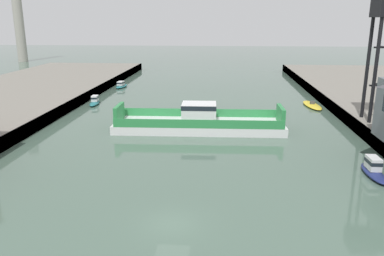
{
  "coord_description": "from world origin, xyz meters",
  "views": [
    {
      "loc": [
        3.45,
        -24.9,
        14.17
      ],
      "look_at": [
        0.0,
        18.68,
        2.0
      ],
      "focal_mm": 36.38,
      "sensor_mm": 36.0,
      "label": 1
    }
  ],
  "objects_px": {
    "chain_ferry": "(199,122)",
    "moored_boat_mid_left": "(95,101)",
    "smokestack_distant_a": "(17,8)",
    "moored_boat_near_right": "(121,85)",
    "moored_boat_mid_right": "(312,105)",
    "moored_boat_near_left": "(374,169)"
  },
  "relations": [
    {
      "from": "moored_boat_near_right",
      "to": "moored_boat_mid_left",
      "type": "distance_m",
      "value": 17.56
    },
    {
      "from": "moored_boat_near_left",
      "to": "moored_boat_mid_right",
      "type": "relative_size",
      "value": 0.68
    },
    {
      "from": "moored_boat_near_right",
      "to": "moored_boat_mid_right",
      "type": "xyz_separation_m",
      "value": [
        37.1,
        -16.22,
        -0.28
      ]
    },
    {
      "from": "chain_ferry",
      "to": "moored_boat_mid_left",
      "type": "xyz_separation_m",
      "value": [
        -19.02,
        14.71,
        -0.53
      ]
    },
    {
      "from": "moored_boat_mid_right",
      "to": "smokestack_distant_a",
      "type": "distance_m",
      "value": 110.45
    },
    {
      "from": "moored_boat_near_right",
      "to": "smokestack_distant_a",
      "type": "relative_size",
      "value": 0.15
    },
    {
      "from": "smokestack_distant_a",
      "to": "moored_boat_near_left",
      "type": "bearing_deg",
      "value": -49.15
    },
    {
      "from": "moored_boat_near_left",
      "to": "smokestack_distant_a",
      "type": "height_order",
      "value": "smokestack_distant_a"
    },
    {
      "from": "moored_boat_near_left",
      "to": "moored_boat_near_right",
      "type": "bearing_deg",
      "value": 127.79
    },
    {
      "from": "moored_boat_near_right",
      "to": "moored_boat_mid_left",
      "type": "xyz_separation_m",
      "value": [
        -0.16,
        -17.56,
        0.04
      ]
    },
    {
      "from": "moored_boat_mid_right",
      "to": "smokestack_distant_a",
      "type": "relative_size",
      "value": 0.23
    },
    {
      "from": "moored_boat_near_left",
      "to": "moored_boat_near_right",
      "type": "height_order",
      "value": "moored_boat_near_left"
    },
    {
      "from": "moored_boat_mid_left",
      "to": "moored_boat_mid_right",
      "type": "height_order",
      "value": "moored_boat_mid_left"
    },
    {
      "from": "moored_boat_near_right",
      "to": "smokestack_distant_a",
      "type": "distance_m",
      "value": 72.71
    },
    {
      "from": "moored_boat_mid_right",
      "to": "smokestack_distant_a",
      "type": "height_order",
      "value": "smokestack_distant_a"
    },
    {
      "from": "moored_boat_mid_left",
      "to": "chain_ferry",
      "type": "bearing_deg",
      "value": -37.72
    },
    {
      "from": "chain_ferry",
      "to": "moored_boat_near_left",
      "type": "height_order",
      "value": "chain_ferry"
    },
    {
      "from": "chain_ferry",
      "to": "smokestack_distant_a",
      "type": "relative_size",
      "value": 0.66
    },
    {
      "from": "moored_boat_mid_right",
      "to": "smokestack_distant_a",
      "type": "bearing_deg",
      "value": 141.74
    },
    {
      "from": "moored_boat_mid_left",
      "to": "moored_boat_near_left",
      "type": "bearing_deg",
      "value": -38.69
    },
    {
      "from": "chain_ferry",
      "to": "moored_boat_mid_right",
      "type": "height_order",
      "value": "chain_ferry"
    },
    {
      "from": "moored_boat_mid_left",
      "to": "moored_boat_mid_right",
      "type": "xyz_separation_m",
      "value": [
        37.26,
        1.34,
        -0.33
      ]
    }
  ]
}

